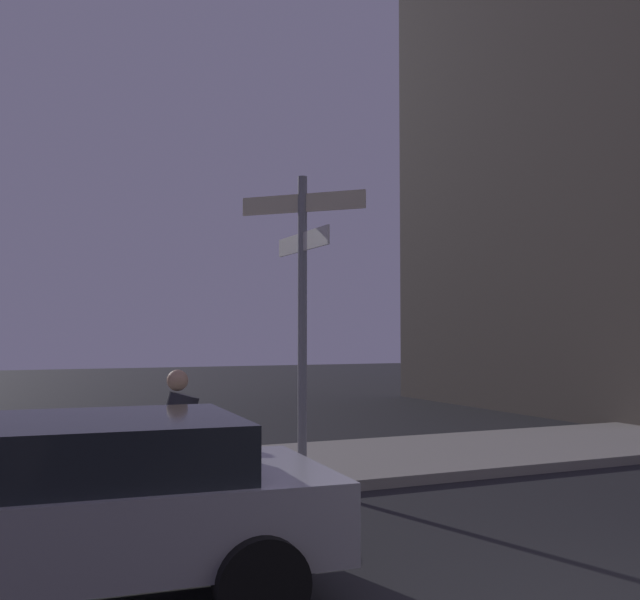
# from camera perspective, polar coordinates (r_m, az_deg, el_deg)

# --- Properties ---
(sidewalk_kerb) EXTENTS (40.00, 3.28, 0.14)m
(sidewalk_kerb) POSITION_cam_1_polar(r_m,az_deg,el_deg) (11.04, -0.84, -12.59)
(sidewalk_kerb) COLOR gray
(sidewalk_kerb) RESTS_ON ground_plane
(signpost) EXTENTS (1.25, 1.64, 3.90)m
(signpost) POSITION_cam_1_polar(r_m,az_deg,el_deg) (9.61, -1.37, 0.47)
(signpost) COLOR gray
(signpost) RESTS_ON sidewalk_kerb
(car_side_parked) EXTENTS (4.41, 2.31, 1.36)m
(car_side_parked) POSITION_cam_1_polar(r_m,az_deg,el_deg) (5.87, -19.92, -14.63)
(car_side_parked) COLOR #B7B7BC
(car_side_parked) RESTS_ON ground_plane
(cyclist) EXTENTS (1.82, 0.37, 1.61)m
(cyclist) POSITION_cam_1_polar(r_m,az_deg,el_deg) (7.88, -10.62, -11.58)
(cyclist) COLOR black
(cyclist) RESTS_ON ground_plane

